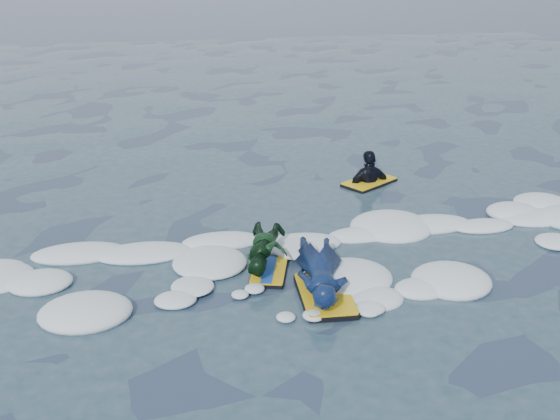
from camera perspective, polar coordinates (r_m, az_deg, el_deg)
The scene contains 5 objects.
ground at distance 8.68m, azimuth -3.64°, elevation -7.05°, with size 120.00×120.00×0.00m, color #1B2841.
foam_band at distance 9.60m, azimuth -4.37°, elevation -4.09°, with size 12.00×3.10×0.30m, color white, non-canonical shape.
prone_woman_unit at distance 8.73m, azimuth 3.37°, elevation -5.18°, with size 0.87×1.77×0.44m.
prone_child_unit at distance 9.25m, azimuth -1.11°, elevation -3.39°, with size 0.94×1.34×0.47m.
waiting_rider_unit at distance 12.49m, azimuth 7.22°, elevation 1.62°, with size 1.11×0.99×1.47m.
Camera 1 is at (-0.80, -7.55, 4.22)m, focal length 45.00 mm.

